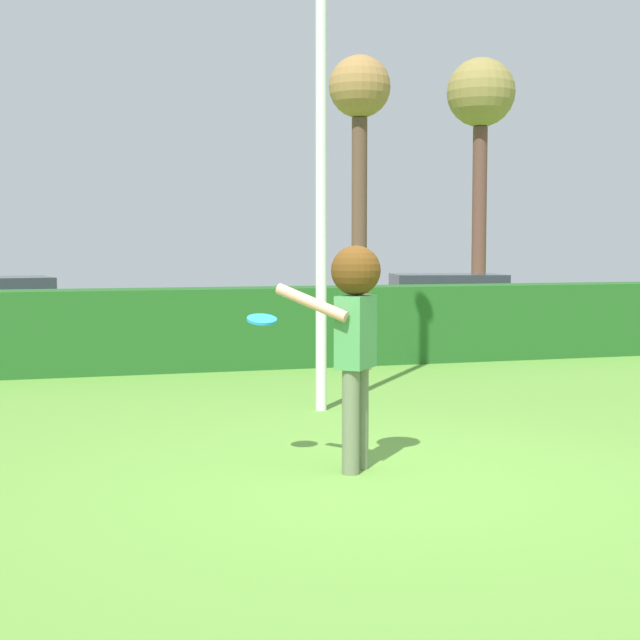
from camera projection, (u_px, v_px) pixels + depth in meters
name	position (u px, v px, depth m)	size (l,w,h in m)	color
ground_plane	(383.00, 481.00, 7.25)	(60.00, 60.00, 0.00)	#619939
person	(355.00, 322.00, 7.49)	(0.83, 0.47, 1.82)	#677255
frisbee	(262.00, 319.00, 7.68)	(0.25, 0.25, 0.08)	#268CE5
lamppost	(321.00, 69.00, 10.11)	(0.24, 0.24, 6.80)	silver
hedge_row	(217.00, 328.00, 13.96)	(19.61, 0.90, 1.19)	#225A20
parked_car_red	(447.00, 302.00, 19.11)	(4.48, 2.62, 1.25)	#B21E1E
oak_tree	(481.00, 107.00, 25.56)	(1.86, 1.86, 6.92)	brown
maple_tree	(360.00, 109.00, 24.12)	(1.59, 1.59, 6.69)	brown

